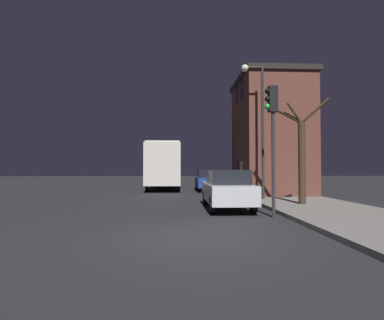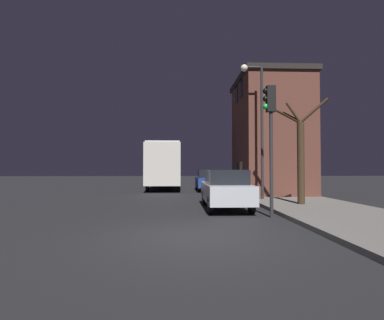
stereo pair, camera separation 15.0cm
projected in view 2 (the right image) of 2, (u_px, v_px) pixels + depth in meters
The scene contains 8 objects.
ground_plane at pixel (195, 236), 7.39m from camera, with size 120.00×120.00×0.00m, color black.
brick_building at pixel (270, 135), 18.83m from camera, with size 4.18×5.47×7.25m.
streetlamp at pixel (257, 113), 15.21m from camera, with size 1.15×0.36×6.84m.
traffic_light at pixel (270, 123), 10.28m from camera, with size 0.43×0.24×4.52m.
bare_tree at pixel (300, 154), 12.94m from camera, with size 2.23×1.34×4.52m.
bus at pixel (166, 163), 25.21m from camera, with size 2.54×9.99×3.60m.
car_near_lane at pixel (225, 189), 12.39m from camera, with size 1.71×4.34×1.62m.
car_mid_lane at pixel (209, 180), 22.35m from camera, with size 1.90×4.06×1.58m.
Camera 2 is at (-0.38, -7.43, 1.67)m, focal length 28.00 mm.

